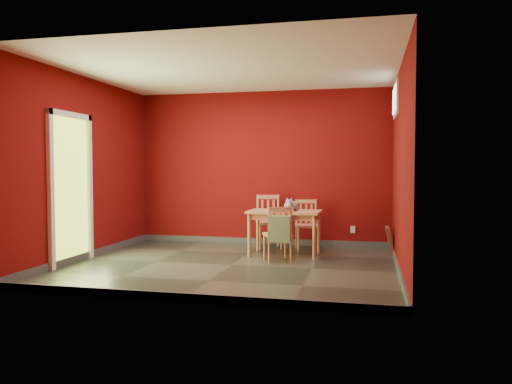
% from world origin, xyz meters
% --- Properties ---
extents(ground, '(4.50, 4.50, 0.00)m').
position_xyz_m(ground, '(0.00, 0.00, 0.00)').
color(ground, '#2D342D').
rests_on(ground, ground).
extents(room_shell, '(4.50, 4.50, 4.50)m').
position_xyz_m(room_shell, '(0.00, 0.00, 0.05)').
color(room_shell, '#5F090A').
rests_on(room_shell, ground).
extents(doorway, '(0.06, 1.01, 2.13)m').
position_xyz_m(doorway, '(-2.23, -0.40, 1.12)').
color(doorway, '#B7D838').
rests_on(doorway, ground).
extents(window, '(0.05, 0.90, 0.50)m').
position_xyz_m(window, '(2.23, 1.00, 2.35)').
color(window, white).
rests_on(window, room_shell).
extents(outlet_plate, '(0.08, 0.02, 0.12)m').
position_xyz_m(outlet_plate, '(1.60, 1.99, 0.30)').
color(outlet_plate, silver).
rests_on(outlet_plate, room_shell).
extents(dining_table, '(1.13, 0.68, 0.69)m').
position_xyz_m(dining_table, '(0.59, 0.97, 0.61)').
color(dining_table, tan).
rests_on(dining_table, ground).
extents(table_runner, '(0.33, 0.66, 0.33)m').
position_xyz_m(table_runner, '(0.59, 0.86, 0.64)').
color(table_runner, '#B1522D').
rests_on(table_runner, dining_table).
extents(chair_far_left, '(0.53, 0.53, 0.89)m').
position_xyz_m(chair_far_left, '(0.21, 1.63, 0.46)').
color(chair_far_left, tan).
rests_on(chair_far_left, ground).
extents(chair_far_right, '(0.47, 0.47, 0.82)m').
position_xyz_m(chair_far_right, '(0.86, 1.63, 0.42)').
color(chair_far_right, tan).
rests_on(chair_far_right, ground).
extents(chair_near, '(0.49, 0.49, 0.80)m').
position_xyz_m(chair_near, '(0.58, 0.43, 0.41)').
color(chair_near, tan).
rests_on(chair_near, ground).
extents(tote_bag, '(0.31, 0.19, 0.44)m').
position_xyz_m(tote_bag, '(0.63, 0.24, 0.49)').
color(tote_bag, '#74935E').
rests_on(tote_bag, chair_near).
extents(cat, '(0.34, 0.48, 0.22)m').
position_xyz_m(cat, '(0.69, 0.98, 0.80)').
color(cat, slate).
rests_on(cat, table_runner).
extents(picture_frame, '(0.15, 0.43, 0.43)m').
position_xyz_m(picture_frame, '(2.19, 1.42, 0.21)').
color(picture_frame, brown).
rests_on(picture_frame, ground).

